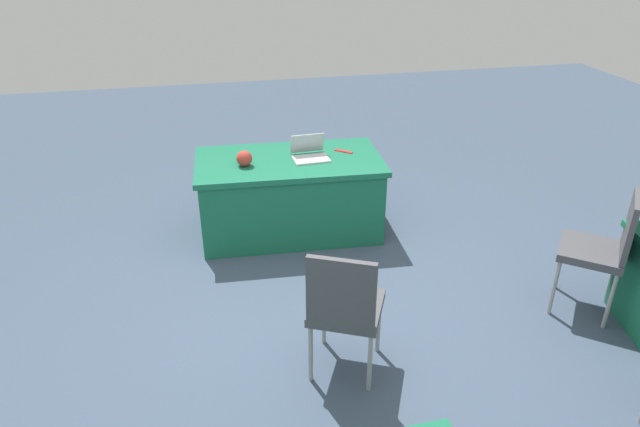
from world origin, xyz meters
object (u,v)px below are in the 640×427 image
object	(u,v)px
table_foreground	(290,195)
chair_near_front	(604,245)
chair_tucked_left	(345,305)
laptop_silver	(310,154)
yarn_ball	(244,158)
scissors_red	(344,151)

from	to	relation	value
table_foreground	chair_near_front	size ratio (longest dim) A/B	1.78
chair_tucked_left	laptop_silver	distance (m)	2.01
chair_tucked_left	laptop_silver	world-z (taller)	chair_tucked_left
table_foreground	yarn_ball	world-z (taller)	yarn_ball
laptop_silver	yarn_ball	distance (m)	0.60
laptop_silver	scissors_red	world-z (taller)	laptop_silver
table_foreground	chair_tucked_left	size ratio (longest dim) A/B	1.84
chair_near_front	chair_tucked_left	world-z (taller)	chair_near_front
table_foreground	yarn_ball	size ratio (longest dim) A/B	12.45
table_foreground	chair_tucked_left	world-z (taller)	chair_tucked_left
table_foreground	scissors_red	xyz separation A→B (m)	(-0.54, -0.07, 0.37)
chair_tucked_left	yarn_ball	size ratio (longest dim) A/B	6.78
chair_tucked_left	scissors_red	distance (m)	2.16
chair_near_front	chair_tucked_left	size ratio (longest dim) A/B	1.03
chair_tucked_left	table_foreground	bearing A→B (deg)	115.86
table_foreground	chair_near_front	bearing A→B (deg)	139.12
yarn_ball	laptop_silver	bearing A→B (deg)	-174.61
laptop_silver	yarn_ball	xyz separation A→B (m)	(0.60, 0.06, 0.03)
table_foreground	scissors_red	world-z (taller)	scissors_red
table_foreground	scissors_red	distance (m)	0.65
chair_tucked_left	yarn_ball	xyz separation A→B (m)	(0.41, -1.93, 0.26)
table_foreground	scissors_red	size ratio (longest dim) A/B	9.67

